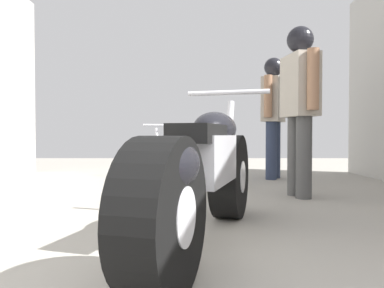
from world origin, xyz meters
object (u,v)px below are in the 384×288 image
object	(u,v)px
motorcycle_maroon_cruiser	(205,175)
mechanic_in_blue	(300,95)
motorcycle_black_naked	(175,158)
mechanic_with_helmet	(274,106)

from	to	relation	value
motorcycle_maroon_cruiser	mechanic_in_blue	size ratio (longest dim) A/B	1.18
motorcycle_black_naked	mechanic_with_helmet	bearing A→B (deg)	11.74
motorcycle_maroon_cruiser	mechanic_with_helmet	bearing A→B (deg)	71.21
motorcycle_maroon_cruiser	motorcycle_black_naked	bearing A→B (deg)	95.93
motorcycle_maroon_cruiser	motorcycle_black_naked	xyz separation A→B (m)	(-0.32, 3.06, -0.09)
motorcycle_maroon_cruiser	mechanic_with_helmet	world-z (taller)	mechanic_with_helmet
motorcycle_black_naked	mechanic_in_blue	bearing A→B (deg)	-43.51
motorcycle_black_naked	mechanic_with_helmet	xyz separation A→B (m)	(1.46, 0.30, 0.75)
motorcycle_black_naked	mechanic_in_blue	xyz separation A→B (m)	(1.39, -1.32, 0.74)
motorcycle_maroon_cruiser	mechanic_in_blue	xyz separation A→B (m)	(1.07, 1.74, 0.66)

